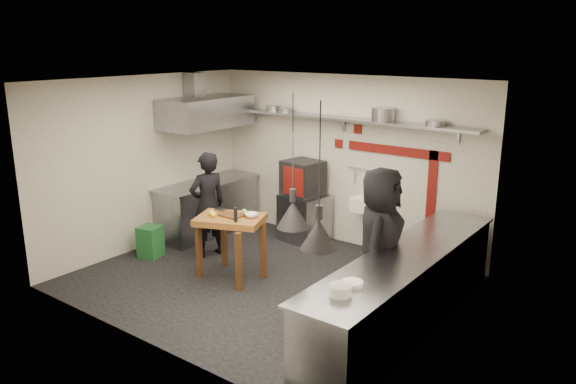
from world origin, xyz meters
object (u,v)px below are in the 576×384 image
Objects in this scene: green_bin at (150,242)px; chef_left at (208,205)px; oven_stand at (304,218)px; combi_oven at (303,178)px; chef_right at (380,242)px; prep_table at (231,247)px.

green_bin is 1.09m from chef_left.
oven_stand is 0.69m from combi_oven.
combi_oven is 0.35× the size of chef_left.
chef_right is (3.77, 0.48, 0.68)m from green_bin.
chef_left is at bearing -107.97° from combi_oven.
chef_right is at bearing -14.30° from prep_table.
green_bin is 3.86m from chef_right.
green_bin is (-1.44, -2.11, -0.84)m from combi_oven.
chef_left is at bearing 72.38° from chef_right.
combi_oven reaches higher than oven_stand.
combi_oven reaches higher than green_bin.
prep_table is (0.12, -1.94, -0.63)m from combi_oven.
oven_stand is 2.84m from chef_right.
chef_left is (-0.75, -1.51, -0.25)m from combi_oven.
combi_oven is 0.32× the size of chef_right.
oven_stand is 1.60× the size of green_bin.
oven_stand is 0.43× the size of chef_right.
combi_oven is 2.05m from prep_table.
green_bin is 1.59m from prep_table.
oven_stand is 0.87× the size of prep_table.
green_bin is 0.30× the size of chef_left.
oven_stand is at bearing 39.37° from chef_right.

